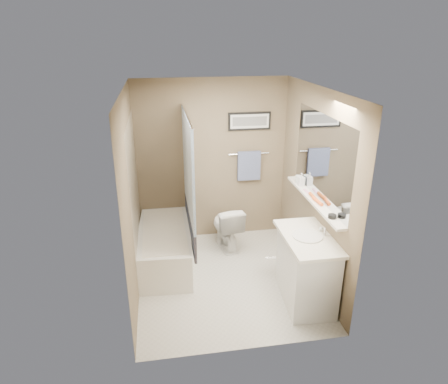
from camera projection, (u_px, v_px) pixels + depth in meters
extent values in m
plane|color=beige|center=(226.00, 279.00, 5.16)|extent=(2.50, 2.50, 0.00)
cube|color=white|center=(226.00, 91.00, 4.28)|extent=(2.20, 2.50, 0.04)
cube|color=brown|center=(212.00, 162.00, 5.84)|extent=(2.20, 0.04, 2.40)
cube|color=brown|center=(249.00, 243.00, 3.59)|extent=(2.20, 0.04, 2.40)
cube|color=brown|center=(133.00, 199.00, 4.55)|extent=(0.04, 2.50, 2.40)
cube|color=brown|center=(313.00, 187.00, 4.88)|extent=(0.04, 2.50, 2.40)
cube|color=tan|center=(135.00, 198.00, 5.08)|extent=(0.02, 1.55, 2.00)
cylinder|color=silver|center=(186.00, 114.00, 4.80)|extent=(0.02, 1.55, 0.02)
cube|color=white|center=(188.00, 165.00, 5.04)|extent=(0.03, 1.45, 1.28)
cube|color=#2A344F|center=(190.00, 224.00, 5.35)|extent=(0.03, 1.45, 0.36)
cube|color=silver|center=(322.00, 158.00, 4.59)|extent=(0.02, 1.60, 1.00)
cube|color=silver|center=(313.00, 200.00, 4.77)|extent=(0.12, 1.60, 0.03)
cylinder|color=silver|center=(249.00, 154.00, 5.87)|extent=(0.60, 0.02, 0.02)
cube|color=#8696C3|center=(249.00, 166.00, 5.92)|extent=(0.34, 0.05, 0.44)
cube|color=black|center=(249.00, 121.00, 5.71)|extent=(0.62, 0.02, 0.26)
cube|color=white|center=(250.00, 121.00, 5.70)|extent=(0.56, 0.00, 0.20)
cube|color=#595959|center=(250.00, 121.00, 5.70)|extent=(0.50, 0.00, 0.13)
cube|color=silver|center=(306.00, 258.00, 3.74)|extent=(0.80, 0.02, 2.00)
cylinder|color=silver|center=(270.00, 258.00, 3.74)|extent=(0.10, 0.02, 0.02)
cube|color=white|center=(165.00, 246.00, 5.44)|extent=(0.78, 1.54, 0.50)
cube|color=white|center=(164.00, 230.00, 5.34)|extent=(0.56, 1.36, 0.02)
imported|color=white|center=(226.00, 226.00, 5.82)|extent=(0.46, 0.70, 0.66)
cube|color=silver|center=(306.00, 270.00, 4.63)|extent=(0.56, 0.93, 0.80)
cube|color=white|center=(308.00, 238.00, 4.47)|extent=(0.54, 0.96, 0.04)
cylinder|color=silver|center=(308.00, 236.00, 4.46)|extent=(0.34, 0.34, 0.01)
cylinder|color=silver|center=(325.00, 231.00, 4.47)|extent=(0.02, 0.02, 0.10)
sphere|color=silver|center=(321.00, 229.00, 4.57)|extent=(0.05, 0.05, 0.05)
cylinder|color=black|center=(332.00, 216.00, 4.27)|extent=(0.09, 0.09, 0.04)
cylinder|color=orange|center=(318.00, 201.00, 4.64)|extent=(0.06, 0.22, 0.04)
cylinder|color=#C0501B|center=(313.00, 197.00, 4.77)|extent=(0.04, 0.22, 0.04)
cube|color=pink|center=(307.00, 191.00, 4.97)|extent=(0.04, 0.16, 0.01)
cylinder|color=silver|center=(298.00, 179.00, 5.25)|extent=(0.08, 0.08, 0.10)
imported|color=#999999|center=(301.00, 179.00, 5.14)|extent=(0.08, 0.09, 0.17)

